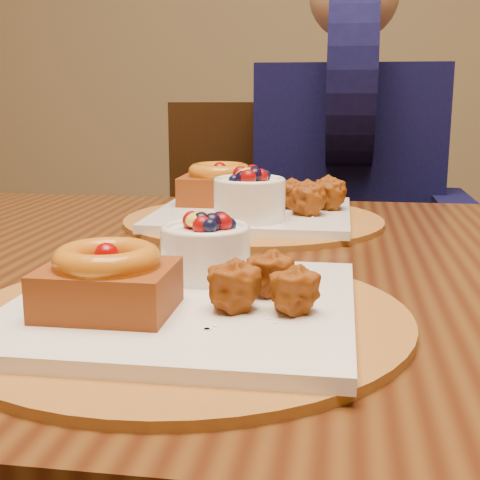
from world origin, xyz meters
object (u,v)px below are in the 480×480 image
place_setting_far (251,205)px  dining_table (229,322)px  diner (349,150)px  chair_far (271,285)px  place_setting_near (183,295)px

place_setting_far → dining_table: bearing=-89.1°
place_setting_far → diner: 0.51m
dining_table → chair_far: 0.75m
place_setting_far → chair_far: (-0.02, 0.52, -0.27)m
dining_table → place_setting_far: size_ratio=4.21×
place_setting_near → place_setting_far: bearing=90.2°
place_setting_near → place_setting_far: size_ratio=1.00×
dining_table → chair_far: (-0.03, 0.73, -0.17)m
diner → place_setting_near: bearing=-109.3°
place_setting_near → place_setting_far: place_setting_far is taller
dining_table → place_setting_near: place_setting_near is taller
place_setting_near → dining_table: bearing=89.4°
dining_table → place_setting_far: 0.24m
place_setting_near → diner: (0.14, 0.91, 0.05)m
dining_table → chair_far: bearing=92.0°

